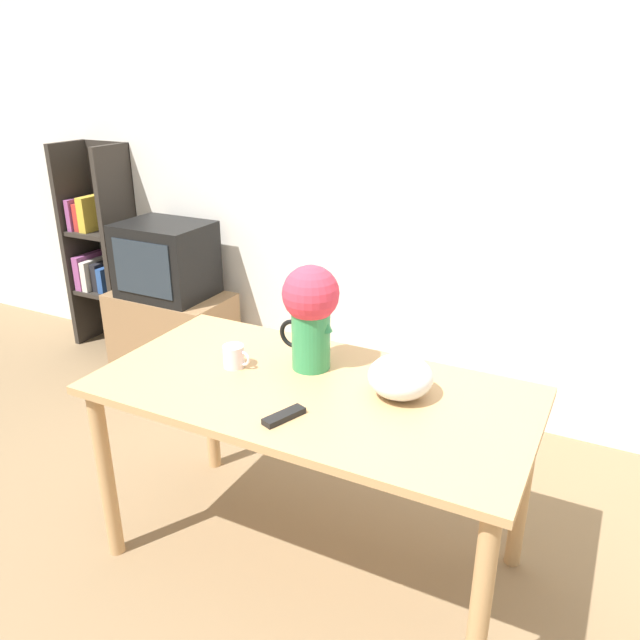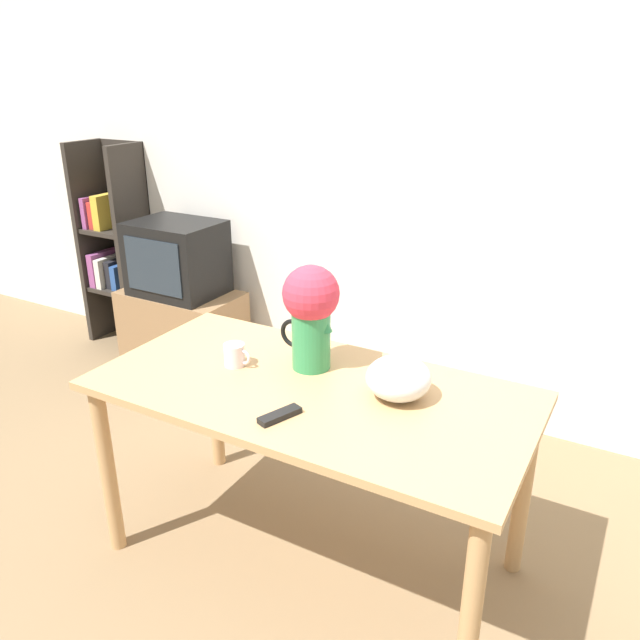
{
  "view_description": "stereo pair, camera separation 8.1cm",
  "coord_description": "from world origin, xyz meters",
  "px_view_note": "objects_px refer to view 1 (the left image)",
  "views": [
    {
      "loc": [
        0.76,
        -1.49,
        1.79
      ],
      "look_at": [
        -0.18,
        0.36,
        0.95
      ],
      "focal_mm": 35.0,
      "sensor_mm": 36.0,
      "label": 1
    },
    {
      "loc": [
        0.84,
        -1.45,
        1.79
      ],
      "look_at": [
        -0.18,
        0.36,
        0.95
      ],
      "focal_mm": 35.0,
      "sensor_mm": 36.0,
      "label": 2
    }
  ],
  "objects_px": {
    "coffee_mug": "(234,356)",
    "white_bowl": "(400,377)",
    "flower_vase": "(311,309)",
    "tv_set": "(166,260)"
  },
  "relations": [
    {
      "from": "tv_set",
      "to": "coffee_mug",
      "type": "bearing_deg",
      "value": -40.82
    },
    {
      "from": "flower_vase",
      "to": "white_bowl",
      "type": "xyz_separation_m",
      "value": [
        0.37,
        -0.06,
        -0.16
      ]
    },
    {
      "from": "white_bowl",
      "to": "coffee_mug",
      "type": "bearing_deg",
      "value": -173.37
    },
    {
      "from": "tv_set",
      "to": "flower_vase",
      "type": "bearing_deg",
      "value": -32.07
    },
    {
      "from": "flower_vase",
      "to": "coffee_mug",
      "type": "xyz_separation_m",
      "value": [
        -0.25,
        -0.13,
        -0.19
      ]
    },
    {
      "from": "white_bowl",
      "to": "tv_set",
      "type": "xyz_separation_m",
      "value": [
        -1.84,
        0.97,
        -0.1
      ]
    },
    {
      "from": "coffee_mug",
      "to": "tv_set",
      "type": "xyz_separation_m",
      "value": [
        -1.21,
        1.05,
        -0.07
      ]
    },
    {
      "from": "coffee_mug",
      "to": "tv_set",
      "type": "relative_size",
      "value": 0.21
    },
    {
      "from": "flower_vase",
      "to": "white_bowl",
      "type": "relative_size",
      "value": 1.79
    },
    {
      "from": "coffee_mug",
      "to": "white_bowl",
      "type": "height_order",
      "value": "white_bowl"
    }
  ]
}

